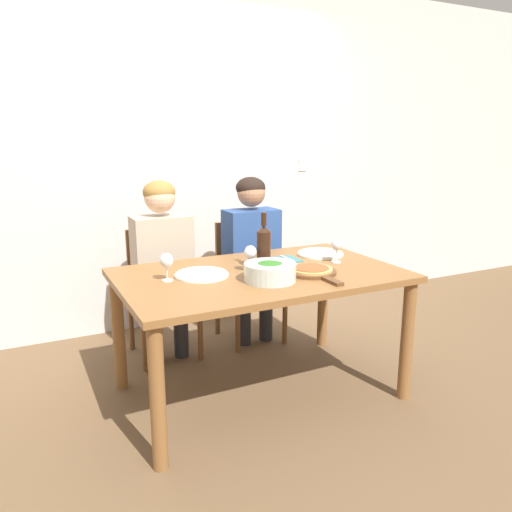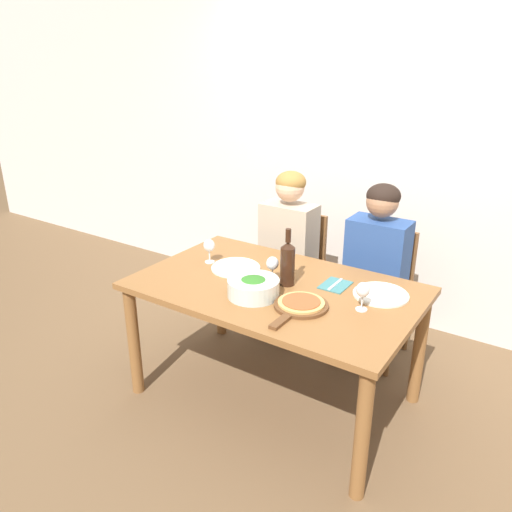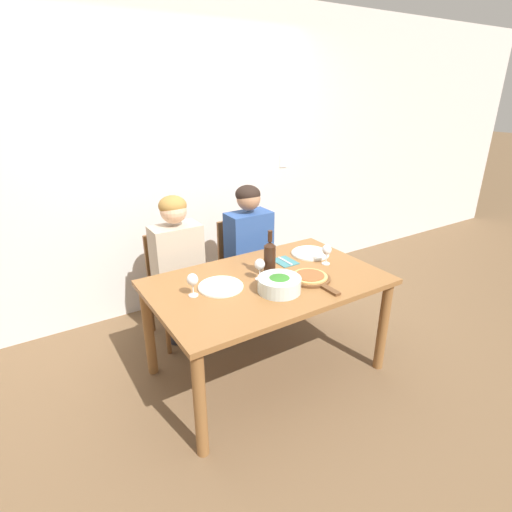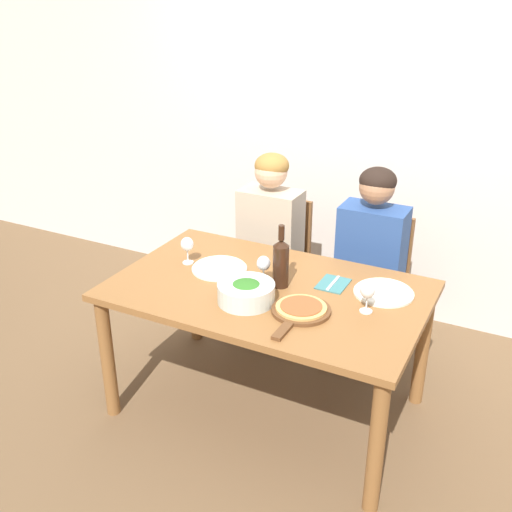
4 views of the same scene
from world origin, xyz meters
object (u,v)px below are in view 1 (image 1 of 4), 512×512
person_woman (163,254)px  wine_glass_centre (251,254)px  person_man (252,245)px  pizza_on_board (312,271)px  fork_on_napkin (287,259)px  chair_left (160,287)px  dinner_plate_right (320,254)px  wine_bottle (264,247)px  wine_glass_left (167,262)px  broccoli_bowl (270,272)px  wine_glass_right (337,246)px  dinner_plate_left (202,274)px  chair_right (246,276)px

person_woman → wine_glass_centre: person_woman is taller
person_man → pizza_on_board: bearing=-94.2°
fork_on_napkin → person_man: bearing=87.0°
chair_left → wine_glass_centre: size_ratio=5.73×
dinner_plate_right → fork_on_napkin: (-0.26, -0.02, -0.01)m
wine_bottle → chair_left: bearing=116.5°
dinner_plate_right → fork_on_napkin: dinner_plate_right is taller
wine_bottle → wine_glass_left: wine_bottle is taller
person_woman → broccoli_bowl: 0.96m
fork_on_napkin → chair_left: bearing=133.7°
dinner_plate_right → pizza_on_board: bearing=-129.3°
wine_glass_left → wine_glass_right: (1.03, -0.07, 0.00)m
dinner_plate_right → wine_glass_right: wine_glass_right is taller
dinner_plate_left → pizza_on_board: pizza_on_board is taller
chair_right → fork_on_napkin: (-0.03, -0.66, 0.27)m
fork_on_napkin → wine_glass_right: bearing=-39.3°
person_woman → dinner_plate_left: (0.03, -0.66, 0.02)m
wine_glass_right → wine_glass_centre: 0.56m
chair_left → broccoli_bowl: bearing=-72.6°
wine_glass_right → wine_bottle: bearing=173.2°
broccoli_bowl → dinner_plate_left: size_ratio=0.94×
wine_bottle → fork_on_napkin: wine_bottle is taller
chair_left → dinner_plate_right: 1.13m
person_man → wine_glass_left: size_ratio=8.00×
broccoli_bowl → wine_glass_right: wine_glass_right is taller
person_man → broccoli_bowl: 0.97m
person_man → wine_bottle: person_man is taller
chair_left → wine_bottle: bearing=-63.5°
pizza_on_board → chair_right: bearing=86.3°
person_man → fork_on_napkin: size_ratio=6.71×
dinner_plate_right → pizza_on_board: (-0.29, -0.36, 0.01)m
chair_left → wine_bottle: (0.40, -0.79, 0.40)m
chair_left → wine_glass_right: 1.26m
person_woman → wine_glass_left: size_ratio=8.00×
dinner_plate_right → person_man: bearing=113.2°
wine_bottle → pizza_on_board: wine_bottle is taller
chair_right → fork_on_napkin: size_ratio=4.81×
chair_left → dinner_plate_left: bearing=-88.0°
wine_bottle → dinner_plate_right: bearing=17.4°
wine_bottle → wine_glass_centre: bearing=-171.6°
fork_on_napkin → dinner_plate_right: bearing=3.9°
chair_right → pizza_on_board: bearing=-93.7°
wine_bottle → wine_glass_left: size_ratio=2.18×
wine_glass_left → wine_bottle: bearing=-1.5°
person_woman → wine_bottle: 0.80m
dinner_plate_left → wine_bottle: bearing=-3.3°
dinner_plate_left → wine_glass_right: wine_glass_right is taller
wine_bottle → fork_on_napkin: size_ratio=1.83×
person_man → pizza_on_board: 0.89m
wine_glass_right → person_man: bearing=105.4°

